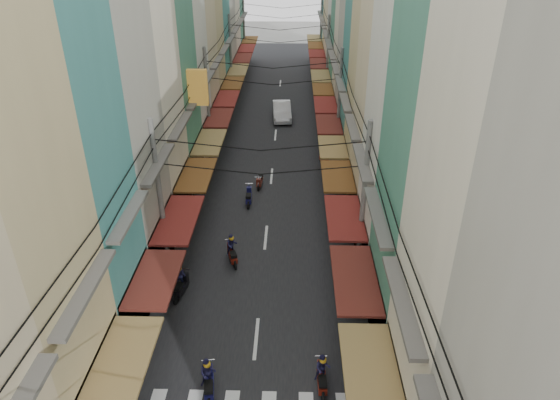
# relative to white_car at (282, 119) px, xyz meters

# --- Properties ---
(ground) EXTENTS (160.00, 160.00, 0.00)m
(ground) POSITION_rel_white_car_xyz_m (-0.45, -26.21, 0.00)
(ground) COLOR slate
(ground) RESTS_ON ground
(road) EXTENTS (10.00, 80.00, 0.02)m
(road) POSITION_rel_white_car_xyz_m (-0.45, -6.21, 0.01)
(road) COLOR black
(road) RESTS_ON ground
(sidewalk_left) EXTENTS (3.00, 80.00, 0.06)m
(sidewalk_left) POSITION_rel_white_car_xyz_m (-6.95, -6.21, 0.03)
(sidewalk_left) COLOR slate
(sidewalk_left) RESTS_ON ground
(sidewalk_right) EXTENTS (3.00, 80.00, 0.06)m
(sidewalk_right) POSITION_rel_white_car_xyz_m (6.05, -6.21, 0.03)
(sidewalk_right) COLOR slate
(sidewalk_right) RESTS_ON ground
(building_row_left) EXTENTS (7.80, 67.67, 23.70)m
(building_row_left) POSITION_rel_white_car_xyz_m (-8.37, -9.65, 9.78)
(building_row_left) COLOR silver
(building_row_left) RESTS_ON ground
(building_row_right) EXTENTS (7.80, 68.98, 22.59)m
(building_row_right) POSITION_rel_white_car_xyz_m (7.47, -9.76, 9.41)
(building_row_right) COLOR teal
(building_row_right) RESTS_ON ground
(utility_poles) EXTENTS (10.20, 66.13, 8.20)m
(utility_poles) POSITION_rel_white_car_xyz_m (-0.45, -11.19, 6.59)
(utility_poles) COLOR slate
(utility_poles) RESTS_ON ground
(white_car) EXTENTS (5.47, 2.45, 1.89)m
(white_car) POSITION_rel_white_car_xyz_m (0.00, 0.00, 0.00)
(white_car) COLOR silver
(white_car) RESTS_ON ground
(bicycle) EXTENTS (1.92, 1.30, 1.24)m
(bicycle) POSITION_rel_white_car_xyz_m (7.05, -29.21, 0.00)
(bicycle) COLOR black
(bicycle) RESTS_ON ground
(moving_scooters) EXTENTS (8.04, 22.79, 1.81)m
(moving_scooters) POSITION_rel_white_car_xyz_m (-1.04, -23.69, 0.52)
(moving_scooters) COLOR black
(moving_scooters) RESTS_ON ground
(parked_scooters) EXTENTS (13.21, 15.57, 1.01)m
(parked_scooters) POSITION_rel_white_car_xyz_m (3.57, -28.72, 0.47)
(parked_scooters) COLOR black
(parked_scooters) RESTS_ON ground
(pedestrians) EXTENTS (11.43, 26.61, 2.22)m
(pedestrians) POSITION_rel_white_car_xyz_m (-4.96, -23.67, 1.06)
(pedestrians) COLOR #281E28
(pedestrians) RESTS_ON ground
(traffic_sign) EXTENTS (0.10, 0.57, 2.62)m
(traffic_sign) POSITION_rel_white_car_xyz_m (4.33, -26.74, 1.88)
(traffic_sign) COLOR slate
(traffic_sign) RESTS_ON ground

